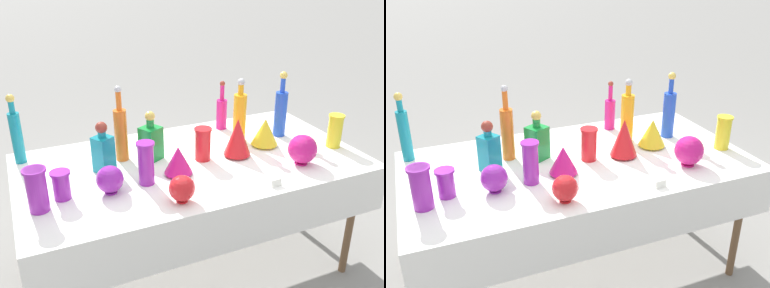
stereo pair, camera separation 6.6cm
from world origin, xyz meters
The scene contains 22 objects.
ground_plane centered at (0.00, 0.00, 0.00)m, with size 40.00×40.00×0.00m, color gray.
display_table centered at (0.00, -0.03, 0.71)m, with size 1.90×1.01×0.76m.
tall_bottle_0 centered at (0.37, 0.36, 0.88)m, with size 0.07×0.07×0.32m.
tall_bottle_1 centered at (0.65, 0.11, 0.92)m, with size 0.08×0.08×0.41m.
tall_bottle_2 centered at (-0.35, 0.17, 0.93)m, with size 0.07×0.07×0.43m.
tall_bottle_3 centered at (0.37, 0.14, 0.92)m, with size 0.08×0.08×0.40m.
tall_bottle_4 centered at (-0.88, 0.36, 0.93)m, with size 0.06×0.06×0.39m.
square_decanter_0 centered at (-0.20, 0.11, 0.87)m, with size 0.14×0.14×0.28m.
square_decanter_1 centered at (-0.48, 0.07, 0.88)m, with size 0.12×0.12×0.28m.
slender_vase_0 centered at (-0.72, -0.12, 0.84)m, with size 0.09×0.09×0.14m.
slender_vase_1 centered at (0.85, -0.17, 0.87)m, with size 0.09×0.09×0.20m.
slender_vase_2 centered at (-0.31, -0.15, 0.88)m, with size 0.09×0.09×0.22m.
slender_vase_3 centered at (0.06, -0.01, 0.86)m, with size 0.10×0.10×0.19m.
slender_vase_4 centered at (-0.83, -0.19, 0.87)m, with size 0.10×0.10×0.21m.
fluted_vase_0 centered at (-0.13, -0.12, 0.84)m, with size 0.15×0.15×0.16m.
fluted_vase_1 centered at (0.26, -0.05, 0.88)m, with size 0.15×0.15×0.22m.
fluted_vase_2 centered at (0.48, 0.01, 0.85)m, with size 0.16×0.16×0.17m.
round_bowl_0 centered at (0.53, -0.28, 0.85)m, with size 0.16×0.16×0.17m.
round_bowl_1 centered at (-0.50, -0.17, 0.83)m, with size 0.13×0.13×0.14m.
round_bowl_2 centered at (-0.22, -0.38, 0.83)m, with size 0.12×0.12×0.13m.
price_tag_left centered at (0.27, -0.44, 0.78)m, with size 0.06×0.01×0.04m, color white.
cardboard_box_behind_left centered at (0.38, 1.14, 0.17)m, with size 0.55×0.52×0.41m.
Camera 1 is at (-0.87, -1.96, 1.82)m, focal length 40.00 mm.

